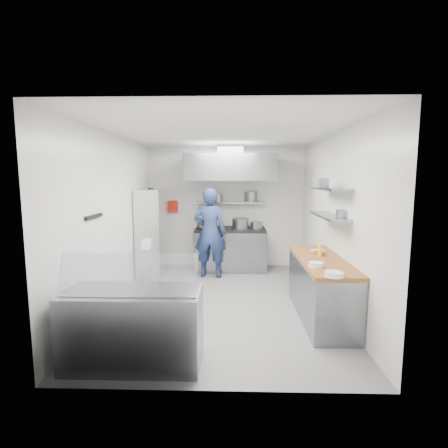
{
  "coord_description": "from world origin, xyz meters",
  "views": [
    {
      "loc": [
        0.18,
        -5.69,
        2.09
      ],
      "look_at": [
        0.0,
        0.6,
        1.25
      ],
      "focal_mm": 28.0,
      "sensor_mm": 36.0,
      "label": 1
    }
  ],
  "objects_px": {
    "gas_range": "(230,250)",
    "wire_rack": "(152,234)",
    "chef": "(210,233)",
    "display_case": "(134,327)"
  },
  "relations": [
    {
      "from": "gas_range",
      "to": "wire_rack",
      "type": "xyz_separation_m",
      "value": [
        -1.63,
        -0.64,
        0.48
      ]
    },
    {
      "from": "gas_range",
      "to": "chef",
      "type": "distance_m",
      "value": 0.88
    },
    {
      "from": "wire_rack",
      "to": "display_case",
      "type": "height_order",
      "value": "wire_rack"
    },
    {
      "from": "gas_range",
      "to": "wire_rack",
      "type": "bearing_deg",
      "value": -158.51
    },
    {
      "from": "gas_range",
      "to": "wire_rack",
      "type": "distance_m",
      "value": 1.82
    },
    {
      "from": "chef",
      "to": "display_case",
      "type": "bearing_deg",
      "value": 87.41
    },
    {
      "from": "wire_rack",
      "to": "display_case",
      "type": "distance_m",
      "value": 3.54
    },
    {
      "from": "gas_range",
      "to": "chef",
      "type": "height_order",
      "value": "chef"
    },
    {
      "from": "gas_range",
      "to": "display_case",
      "type": "height_order",
      "value": "gas_range"
    },
    {
      "from": "chef",
      "to": "gas_range",
      "type": "bearing_deg",
      "value": -118.1
    }
  ]
}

